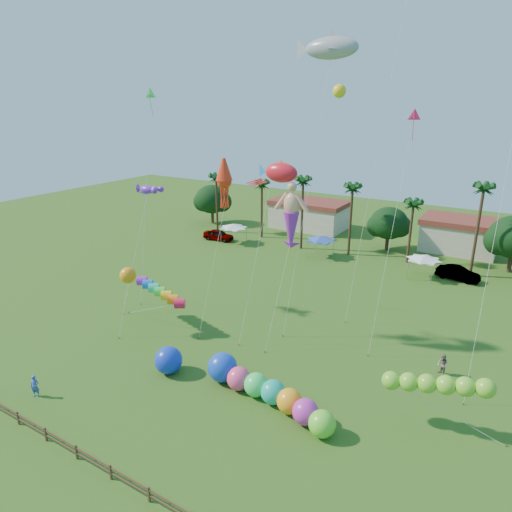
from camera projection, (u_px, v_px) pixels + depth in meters
The scene contains 21 objects.
ground at pixel (180, 420), 31.21m from camera, with size 160.00×160.00×0.00m, color #285116.
tree_line at pixel (405, 225), 63.54m from camera, with size 69.46×8.91×11.00m.
buildings_row at pixel (371, 225), 72.42m from camera, with size 35.00×7.00×4.00m.
tent_row at pixel (319, 239), 62.60m from camera, with size 31.00×4.00×0.60m.
fence at pixel (110, 470), 26.18m from camera, with size 36.12×0.12×1.00m.
car_a at pixel (218, 235), 71.36m from camera, with size 1.96×4.86×1.66m, color #4C4C54.
car_b at pixel (458, 273), 55.48m from camera, with size 1.75×5.02×1.66m, color #4C4C54.
spectator_a at pixel (35, 386), 33.48m from camera, with size 0.63×0.41×1.73m, color #3454B8.
spectator_b at pixel (442, 365), 36.07m from camera, with size 0.90×0.70×1.85m, color gray.
caterpillar_inflatable at pixel (264, 389), 32.94m from camera, with size 11.36×3.93×2.32m.
blue_ball at pixel (168, 360), 36.38m from camera, with size 2.23×2.23×2.23m, color #1636CA.
rainbow_tube at pixel (166, 300), 42.79m from camera, with size 9.12×3.60×3.53m.
green_worm at pixel (391, 381), 30.40m from camera, with size 10.56×3.81×3.80m.
orange_ball_kite at pixel (128, 275), 41.47m from camera, with size 1.64×2.56×6.44m.
merman_kite at pixel (291, 220), 38.87m from camera, with size 2.49×4.65×13.84m.
fish_kite at pixel (281, 173), 38.40m from camera, with size 4.72×5.71×15.94m.
shark_kite at pixel (332, 48), 37.76m from camera, with size 6.67×7.37×26.01m.
squid_kite at pixel (224, 181), 39.79m from camera, with size 1.65×4.38×16.18m.
lobster_kite at pixel (147, 190), 45.67m from camera, with size 3.22×5.06×12.92m.
delta_kite_red at pixel (413, 122), 35.36m from camera, with size 1.49×3.99×20.19m.
delta_kite_green at pixel (150, 98), 44.52m from camera, with size 1.31×3.56×21.98m.
Camera 1 is at (18.03, -19.33, 20.74)m, focal length 32.00 mm.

